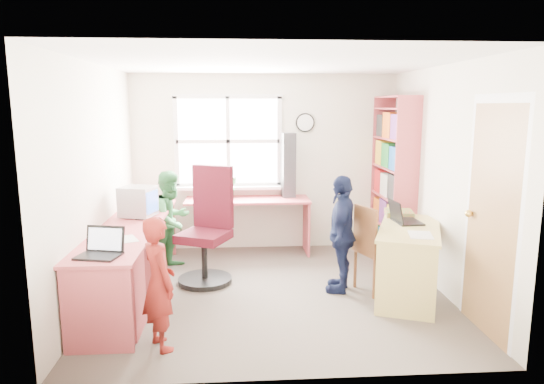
# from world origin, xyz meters

# --- Properties ---
(room) EXTENTS (3.64, 3.44, 2.44)m
(room) POSITION_xyz_m (0.01, 0.10, 1.22)
(room) COLOR #4B423B
(room) RESTS_ON ground
(l_desk) EXTENTS (2.38, 2.95, 0.75)m
(l_desk) POSITION_xyz_m (-1.31, -0.28, 0.46)
(l_desk) COLOR #C95056
(l_desk) RESTS_ON ground
(right_desk) EXTENTS (1.02, 1.41, 0.74)m
(right_desk) POSITION_xyz_m (1.41, -0.17, 0.54)
(right_desk) COLOR #D1BC68
(right_desk) RESTS_ON ground
(bookshelf) EXTENTS (0.30, 1.02, 2.10)m
(bookshelf) POSITION_xyz_m (1.65, 1.19, 1.00)
(bookshelf) COLOR #C95056
(bookshelf) RESTS_ON ground
(swivel_chair) EXTENTS (0.80, 0.80, 1.31)m
(swivel_chair) POSITION_xyz_m (-0.72, 0.41, 0.56)
(swivel_chair) COLOR black
(swivel_chair) RESTS_ON ground
(wooden_chair) EXTENTS (0.52, 0.52, 0.94)m
(wooden_chair) POSITION_xyz_m (1.06, -0.05, 0.51)
(wooden_chair) COLOR brown
(wooden_chair) RESTS_ON ground
(crt_monitor) EXTENTS (0.42, 0.40, 0.34)m
(crt_monitor) POSITION_xyz_m (-1.49, 0.45, 0.92)
(crt_monitor) COLOR #96969A
(crt_monitor) RESTS_ON l_desk
(laptop_left) EXTENTS (0.39, 0.35, 0.23)m
(laptop_left) POSITION_xyz_m (-1.51, -0.97, 0.80)
(laptop_left) COLOR black
(laptop_left) RESTS_ON l_desk
(laptop_right) EXTENTS (0.31, 0.37, 0.24)m
(laptop_right) POSITION_xyz_m (1.39, 0.02, 0.80)
(laptop_right) COLOR black
(laptop_right) RESTS_ON right_desk
(speaker_a) EXTENTS (0.10, 0.10, 0.18)m
(speaker_a) POSITION_xyz_m (-1.44, 0.33, 0.84)
(speaker_a) COLOR black
(speaker_a) RESTS_ON l_desk
(speaker_b) EXTENTS (0.12, 0.12, 0.19)m
(speaker_b) POSITION_xyz_m (-1.48, 0.85, 0.84)
(speaker_b) COLOR black
(speaker_b) RESTS_ON l_desk
(cd_tower) EXTENTS (0.20, 0.18, 0.87)m
(cd_tower) POSITION_xyz_m (0.31, 1.52, 1.19)
(cd_tower) COLOR black
(cd_tower) RESTS_ON l_desk
(game_box) EXTENTS (0.35, 0.35, 0.06)m
(game_box) POSITION_xyz_m (1.46, 0.35, 0.77)
(game_box) COLOR red
(game_box) RESTS_ON right_desk
(paper_a) EXTENTS (0.29, 0.33, 0.00)m
(paper_a) POSITION_xyz_m (-1.42, -0.49, 0.75)
(paper_a) COLOR silver
(paper_a) RESTS_ON l_desk
(paper_b) EXTENTS (0.28, 0.35, 0.00)m
(paper_b) POSITION_xyz_m (1.40, -0.49, 0.74)
(paper_b) COLOR silver
(paper_b) RESTS_ON right_desk
(potted_plant) EXTENTS (0.19, 0.17, 0.29)m
(potted_plant) POSITION_xyz_m (-0.46, 1.51, 0.89)
(potted_plant) COLOR #30793B
(potted_plant) RESTS_ON l_desk
(person_red) EXTENTS (0.43, 0.48, 1.11)m
(person_red) POSITION_xyz_m (-1.02, -1.14, 0.56)
(person_red) COLOR maroon
(person_red) RESTS_ON ground
(person_green) EXTENTS (0.71, 0.74, 1.21)m
(person_green) POSITION_xyz_m (-1.18, 0.87, 0.61)
(person_green) COLOR #327F40
(person_green) RESTS_ON ground
(person_navy) EXTENTS (0.52, 0.80, 1.26)m
(person_navy) POSITION_xyz_m (0.73, 0.01, 0.63)
(person_navy) COLOR #121838
(person_navy) RESTS_ON ground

